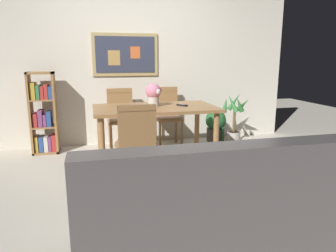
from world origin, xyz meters
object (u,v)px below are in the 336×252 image
(bookshelf, at_px, (44,116))
(dining_chair_far_right, at_px, (167,111))
(potted_palm, at_px, (234,121))
(dining_table, at_px, (155,114))
(dining_chair_far_left, at_px, (121,114))
(dining_chair_near_left, at_px, (136,139))
(flower_vase, at_px, (154,94))
(tv_remote, at_px, (182,105))
(leather_couch, at_px, (205,208))
(potted_ivy, at_px, (216,125))

(bookshelf, bearing_deg, dining_chair_far_right, 0.27)
(potted_palm, bearing_deg, dining_table, -157.83)
(dining_chair_far_left, xyz_separation_m, dining_chair_near_left, (0.01, -1.56, 0.00))
(dining_chair_far_left, xyz_separation_m, potted_palm, (1.76, -0.20, -0.16))
(dining_chair_near_left, distance_m, bookshelf, 1.94)
(dining_chair_far_right, relative_size, flower_vase, 3.08)
(dining_table, relative_size, bookshelf, 1.33)
(flower_vase, bearing_deg, dining_chair_far_right, 64.90)
(dining_chair_near_left, distance_m, tv_remote, 1.08)
(dining_table, distance_m, dining_chair_far_left, 0.86)
(dining_table, height_order, leather_couch, leather_couch)
(dining_chair_far_right, xyz_separation_m, potted_ivy, (0.83, 0.01, -0.27))
(dining_chair_far_right, distance_m, leather_couch, 2.82)
(dining_chair_near_left, height_order, dining_chair_far_right, same)
(dining_table, relative_size, dining_chair_near_left, 1.71)
(dining_table, height_order, dining_chair_far_left, dining_chair_far_left)
(potted_palm, xyz_separation_m, tv_remote, (-1.04, -0.58, 0.38))
(dining_chair_far_right, relative_size, potted_palm, 1.09)
(dining_table, bearing_deg, dining_chair_far_left, 115.82)
(dining_chair_far_right, bearing_deg, dining_chair_near_left, -114.17)
(dining_chair_near_left, height_order, potted_ivy, dining_chair_near_left)
(dining_chair_far_left, relative_size, bookshelf, 0.78)
(dining_table, distance_m, dining_chair_far_right, 0.90)
(dining_table, bearing_deg, leather_couch, -91.29)
(dining_chair_near_left, bearing_deg, potted_ivy, 46.14)
(dining_table, distance_m, dining_chair_near_left, 0.88)
(bookshelf, bearing_deg, flower_vase, -28.32)
(dining_chair_far_left, distance_m, dining_chair_far_right, 0.73)
(dining_chair_far_right, bearing_deg, leather_couch, -98.20)
(dining_chair_far_right, bearing_deg, bookshelf, -179.73)
(dining_table, xyz_separation_m, dining_chair_near_left, (-0.36, -0.79, -0.11))
(dining_chair_near_left, relative_size, tv_remote, 5.95)
(potted_ivy, xyz_separation_m, potted_palm, (0.20, -0.26, 0.10))
(dining_chair_near_left, bearing_deg, flower_vase, 66.74)
(leather_couch, bearing_deg, dining_chair_far_left, 96.85)
(dining_chair_near_left, xyz_separation_m, potted_ivy, (1.55, 1.62, -0.27))
(bookshelf, height_order, flower_vase, bookshelf)
(dining_table, relative_size, dining_chair_far_right, 1.71)
(potted_ivy, height_order, tv_remote, tv_remote)
(leather_couch, xyz_separation_m, flower_vase, (0.03, 1.99, 0.60))
(dining_table, relative_size, potted_palm, 1.87)
(dining_chair_near_left, relative_size, dining_chair_far_right, 1.00)
(dining_chair_near_left, relative_size, potted_palm, 1.09)
(potted_ivy, relative_size, flower_vase, 1.96)
(bookshelf, xyz_separation_m, potted_ivy, (2.66, 0.02, -0.27))
(dining_chair_far_left, xyz_separation_m, potted_ivy, (1.56, 0.06, -0.27))
(bookshelf, bearing_deg, dining_chair_far_left, -2.16)
(leather_couch, distance_m, bookshelf, 3.13)
(bookshelf, xyz_separation_m, tv_remote, (1.82, -0.83, 0.22))
(bookshelf, bearing_deg, potted_ivy, 0.36)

